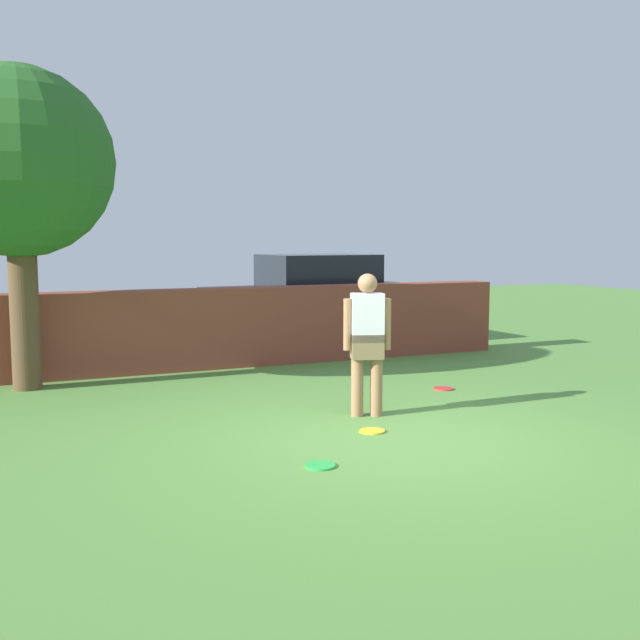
% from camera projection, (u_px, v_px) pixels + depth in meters
% --- Properties ---
extents(ground_plane, '(40.00, 40.00, 0.00)m').
position_uv_depth(ground_plane, '(391.00, 440.00, 7.39)').
color(ground_plane, '#568C3D').
extents(brick_wall, '(12.16, 0.50, 1.24)m').
position_uv_depth(brick_wall, '(147.00, 331.00, 11.10)').
color(brick_wall, brown).
rests_on(brick_wall, ground).
extents(tree, '(2.49, 2.49, 4.24)m').
position_uv_depth(tree, '(18.00, 165.00, 9.59)').
color(tree, brown).
rests_on(tree, ground).
extents(person, '(0.52, 0.32, 1.62)m').
position_uv_depth(person, '(367.00, 338.00, 8.29)').
color(person, '#9E704C').
rests_on(person, ground).
extents(car, '(4.29, 2.11, 1.72)m').
position_uv_depth(car, '(318.00, 300.00, 13.95)').
color(car, black).
rests_on(car, ground).
extents(frisbee_yellow, '(0.27, 0.27, 0.02)m').
position_uv_depth(frisbee_yellow, '(372.00, 431.00, 7.69)').
color(frisbee_yellow, yellow).
rests_on(frisbee_yellow, ground).
extents(frisbee_green, '(0.27, 0.27, 0.02)m').
position_uv_depth(frisbee_green, '(320.00, 466.00, 6.51)').
color(frisbee_green, green).
rests_on(frisbee_green, ground).
extents(frisbee_red, '(0.27, 0.27, 0.02)m').
position_uv_depth(frisbee_red, '(443.00, 389.00, 9.87)').
color(frisbee_red, red).
rests_on(frisbee_red, ground).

